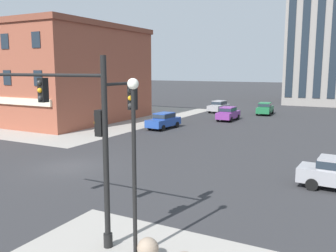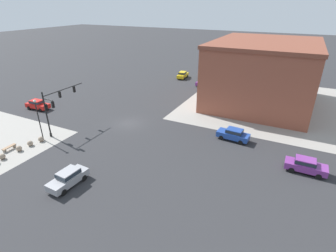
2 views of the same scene
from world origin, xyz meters
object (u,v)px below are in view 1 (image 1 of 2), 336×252
at_px(traffic_signal_main, 77,122).
at_px(street_lamp_corner_near, 134,149).
at_px(car_parked_curb, 228,113).
at_px(car_main_mid, 164,120).
at_px(car_cross_eastbound, 265,108).
at_px(bollard_sphere_curb_a, 148,248).
at_px(car_main_southbound_far, 219,106).

relative_size(traffic_signal_main, street_lamp_corner_near, 1.25).
bearing_deg(car_parked_curb, traffic_signal_main, -80.77).
distance_m(traffic_signal_main, car_main_mid, 25.52).
height_order(street_lamp_corner_near, car_parked_curb, street_lamp_corner_near).
bearing_deg(car_parked_curb, car_cross_eastbound, 71.75).
distance_m(traffic_signal_main, street_lamp_corner_near, 2.77).
height_order(street_lamp_corner_near, car_main_mid, street_lamp_corner_near).
bearing_deg(car_cross_eastbound, car_main_mid, -111.19).
relative_size(car_parked_curb, car_main_mid, 0.98).
distance_m(bollard_sphere_curb_a, car_parked_curb, 33.95).
bearing_deg(car_cross_eastbound, street_lamp_corner_near, -82.55).
distance_m(car_parked_curb, car_main_mid, 9.99).
height_order(car_main_southbound_far, car_main_mid, same).
bearing_deg(car_main_mid, car_cross_eastbound, 68.81).
xyz_separation_m(street_lamp_corner_near, car_cross_eastbound, (-5.35, 40.95, -2.78)).
relative_size(car_main_southbound_far, car_cross_eastbound, 1.00).
bearing_deg(car_main_southbound_far, street_lamp_corner_near, -73.58).
xyz_separation_m(traffic_signal_main, bollard_sphere_curb_a, (3.10, -0.23, -4.00)).
relative_size(car_main_southbound_far, car_parked_curb, 1.02).
height_order(bollard_sphere_curb_a, car_parked_curb, car_parked_curb).
relative_size(traffic_signal_main, car_cross_eastbound, 1.65).
height_order(traffic_signal_main, car_parked_curb, traffic_signal_main).
bearing_deg(street_lamp_corner_near, traffic_signal_main, 173.14).
xyz_separation_m(street_lamp_corner_near, car_main_southbound_far, (-11.99, 40.66, -2.78)).
relative_size(traffic_signal_main, car_main_southbound_far, 1.65).
distance_m(car_cross_eastbound, car_main_mid, 18.35).
relative_size(bollard_sphere_curb_a, car_main_mid, 0.16).
distance_m(bollard_sphere_curb_a, car_main_southbound_far, 42.43).
bearing_deg(traffic_signal_main, street_lamp_corner_near, -6.86).
bearing_deg(car_main_mid, street_lamp_corner_near, -63.30).
xyz_separation_m(car_main_southbound_far, car_parked_curb, (4.01, -7.68, 0.00)).
xyz_separation_m(traffic_signal_main, street_lamp_corner_near, (2.67, -0.32, -0.67)).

